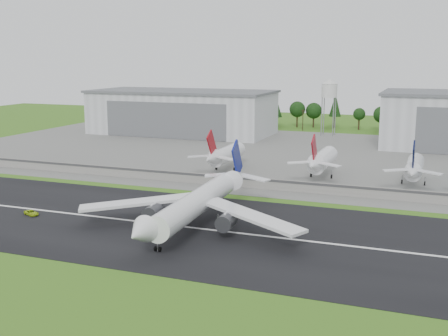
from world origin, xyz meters
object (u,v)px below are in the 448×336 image
at_px(parked_jet_red_a, 224,155).
at_px(parked_jet_navy, 414,168).
at_px(main_airliner, 195,209).
at_px(ground_vehicle, 31,213).
at_px(parked_jet_red_b, 321,160).

distance_m(parked_jet_red_a, parked_jet_navy, 64.79).
height_order(main_airliner, parked_jet_navy, main_airliner).
bearing_deg(ground_vehicle, parked_jet_navy, -28.89).
bearing_deg(parked_jet_red_b, parked_jet_red_a, -179.96).
xyz_separation_m(main_airliner, parked_jet_red_b, (16.85, 67.02, 1.41)).
relative_size(main_airliner, parked_jet_navy, 1.89).
xyz_separation_m(main_airliner, parked_jet_navy, (46.66, 66.96, 1.07)).
height_order(parked_jet_red_b, parked_jet_navy, parked_jet_red_b).
bearing_deg(parked_jet_red_a, ground_vehicle, -110.22).
relative_size(ground_vehicle, parked_jet_red_a, 0.15).
relative_size(main_airliner, parked_jet_red_a, 1.89).
relative_size(main_airliner, ground_vehicle, 12.47).
xyz_separation_m(ground_vehicle, parked_jet_navy, (91.09, 71.40, 5.21)).
height_order(parked_jet_red_a, parked_jet_navy, parked_jet_red_a).
xyz_separation_m(parked_jet_red_a, parked_jet_red_b, (34.97, 0.03, 0.18)).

